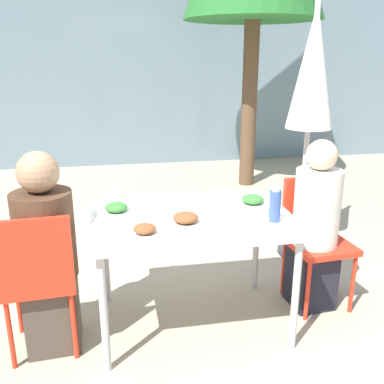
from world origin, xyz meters
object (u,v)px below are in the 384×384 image
at_px(chair_left, 38,273).
at_px(bottle, 275,205).
at_px(closed_umbrella, 312,78).
at_px(drinking_cup, 113,195).
at_px(salad_bowl, 222,195).
at_px(person_left, 47,258).
at_px(chair_right, 315,230).
at_px(person_right, 315,230).

relative_size(chair_left, bottle, 4.31).
bearing_deg(bottle, closed_umbrella, 57.47).
xyz_separation_m(drinking_cup, salad_bowl, (0.73, -0.07, -0.02)).
relative_size(person_left, salad_bowl, 7.56).
bearing_deg(person_left, chair_right, 3.04).
bearing_deg(person_left, chair_left, -122.06).
bearing_deg(drinking_cup, chair_left, -130.85).
distance_m(closed_umbrella, salad_bowl, 1.27).
distance_m(drinking_cup, salad_bowl, 0.73).
distance_m(bottle, drinking_cup, 1.07).
bearing_deg(chair_right, person_right, 57.94).
distance_m(person_left, drinking_cup, 0.61).
height_order(chair_right, person_right, person_right).
bearing_deg(bottle, chair_right, 37.56).
height_order(closed_umbrella, salad_bowl, closed_umbrella).
bearing_deg(closed_umbrella, chair_right, -107.56).
distance_m(chair_right, bottle, 0.65).
distance_m(closed_umbrella, bottle, 1.40).
relative_size(person_left, bottle, 5.83).
height_order(chair_left, person_left, person_left).
distance_m(chair_left, person_left, 0.11).
relative_size(person_left, chair_right, 1.35).
distance_m(closed_umbrella, drinking_cup, 1.82).
distance_m(person_left, closed_umbrella, 2.38).
distance_m(chair_right, person_right, 0.10).
distance_m(chair_right, closed_umbrella, 1.23).
relative_size(chair_left, person_left, 0.74).
bearing_deg(salad_bowl, closed_umbrella, 33.61).
bearing_deg(closed_umbrella, person_left, -155.04).
xyz_separation_m(chair_left, salad_bowl, (1.16, 0.43, 0.26)).
bearing_deg(chair_left, drinking_cup, 45.01).
bearing_deg(person_left, salad_bowl, 13.19).
bearing_deg(salad_bowl, chair_right, -11.27).
relative_size(person_right, bottle, 5.74).
bearing_deg(chair_right, bottle, 32.54).
height_order(chair_left, chair_right, same).
relative_size(chair_right, closed_umbrella, 0.43).
xyz_separation_m(chair_right, drinking_cup, (-1.37, 0.19, 0.27)).
distance_m(chair_left, drinking_cup, 0.71).
height_order(closed_umbrella, drinking_cup, closed_umbrella).
xyz_separation_m(person_left, drinking_cup, (0.39, 0.41, 0.23)).
xyz_separation_m(chair_left, chair_right, (1.80, 0.30, 0.00)).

